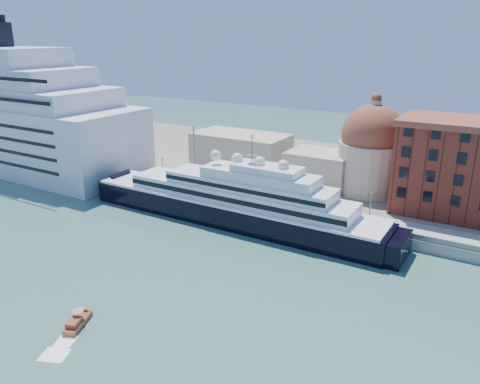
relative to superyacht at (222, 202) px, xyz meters
The scene contains 9 objects.
ground 23.88m from the superyacht, 78.88° to the right, with size 400.00×400.00×0.00m, color #355C59.
quay 12.35m from the superyacht, 67.67° to the left, with size 180.00×10.00×2.50m, color gray.
land 52.32m from the superyacht, 85.03° to the left, with size 260.00×72.00×2.00m, color slate.
quay_fence 8.06m from the superyacht, 55.20° to the left, with size 180.00×0.10×1.20m, color slate.
superyacht is the anchor object (origin of this frame).
service_barge 51.65m from the superyacht, behind, with size 10.79×5.39×2.32m.
water_taxi 50.40m from the superyacht, 84.20° to the right, with size 4.39×6.64×3.00m.
church 36.94m from the superyacht, 72.56° to the left, with size 66.00×18.00×25.50m.
lamp_posts 13.42m from the superyacht, 131.31° to the left, with size 120.80×2.40×18.00m.
Camera 1 is at (55.54, -68.24, 44.08)m, focal length 35.00 mm.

